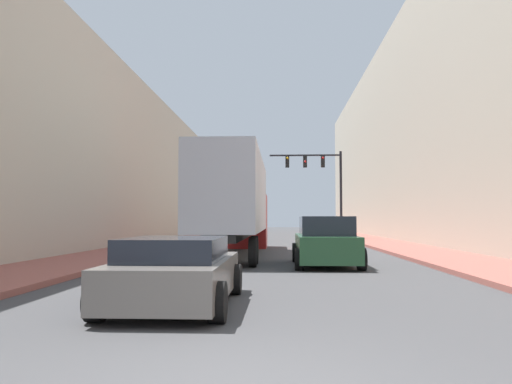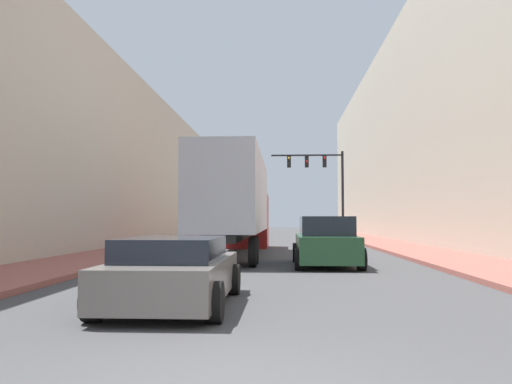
% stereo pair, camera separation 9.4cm
% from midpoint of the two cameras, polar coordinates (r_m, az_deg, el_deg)
% --- Properties ---
extents(sidewalk_right, '(3.32, 80.00, 0.15)m').
position_cam_midpoint_polar(sidewalk_right, '(35.07, 13.54, -5.53)').
color(sidewalk_right, '#9E564C').
rests_on(sidewalk_right, ground).
extents(sidewalk_left, '(3.32, 80.00, 0.15)m').
position_cam_midpoint_polar(sidewalk_left, '(35.20, -9.04, -5.57)').
color(sidewalk_left, '#9E564C').
rests_on(sidewalk_left, ground).
extents(building_right, '(6.00, 80.00, 15.88)m').
position_cam_midpoint_polar(building_right, '(36.75, 20.59, 7.00)').
color(building_right, '#BCB29E').
rests_on(building_right, ground).
extents(building_left, '(6.00, 80.00, 10.50)m').
position_cam_midpoint_polar(building_left, '(36.59, -16.14, 2.72)').
color(building_left, '#BCB29E').
rests_on(building_left, ground).
extents(semi_truck, '(2.41, 14.19, 4.18)m').
position_cam_midpoint_polar(semi_truck, '(22.45, -2.38, -1.22)').
color(semi_truck, '#B2B7C1').
rests_on(semi_truck, ground).
extents(sedan_car, '(2.13, 4.23, 1.25)m').
position_cam_midpoint_polar(sedan_car, '(9.36, -9.35, -9.02)').
color(sedan_car, slate).
rests_on(sedan_car, ground).
extents(suv_car, '(2.18, 4.43, 1.68)m').
position_cam_midpoint_polar(suv_car, '(17.27, 7.79, -5.74)').
color(suv_car, '#234C2D').
rests_on(suv_car, ground).
extents(traffic_signal_gantry, '(5.67, 0.35, 6.93)m').
position_cam_midpoint_polar(traffic_signal_gantry, '(39.38, 7.54, 1.70)').
color(traffic_signal_gantry, black).
rests_on(traffic_signal_gantry, ground).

